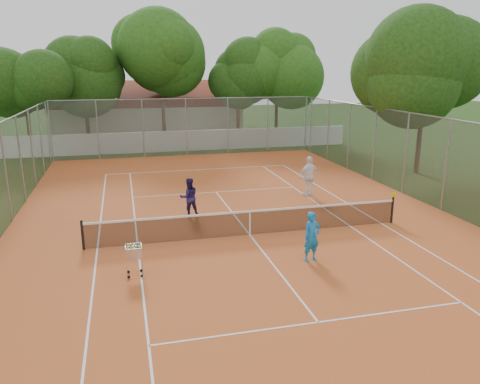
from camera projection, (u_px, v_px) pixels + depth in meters
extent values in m
plane|color=#18320D|center=(250.00, 235.00, 17.51)|extent=(120.00, 120.00, 0.00)
cube|color=#C15925|center=(250.00, 235.00, 17.51)|extent=(18.00, 34.00, 0.02)
cube|color=white|center=(250.00, 235.00, 17.50)|extent=(10.98, 23.78, 0.01)
cube|color=black|center=(250.00, 223.00, 17.38)|extent=(11.88, 0.10, 0.98)
cube|color=slate|center=(250.00, 184.00, 16.99)|extent=(18.00, 34.00, 4.00)
cube|color=white|center=(183.00, 141.00, 35.12)|extent=(26.00, 0.30, 1.50)
cube|color=beige|center=(147.00, 110.00, 43.64)|extent=(16.40, 9.00, 4.40)
cube|color=#16380E|center=(177.00, 82.00, 36.83)|extent=(29.00, 19.00, 10.00)
imported|color=#1678C2|center=(312.00, 237.00, 14.99)|extent=(0.67, 0.52, 1.64)
imported|color=#221B53|center=(189.00, 197.00, 19.56)|extent=(0.86, 0.70, 1.64)
imported|color=white|center=(309.00, 176.00, 22.59)|extent=(1.22, 0.70, 1.95)
cube|color=silver|center=(134.00, 259.00, 13.97)|extent=(0.58, 0.58, 1.04)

